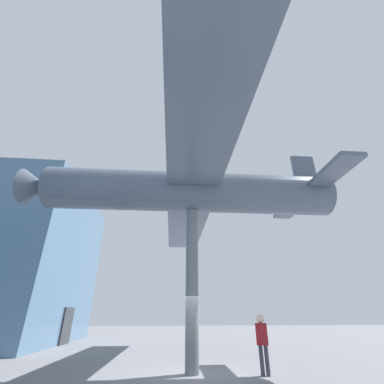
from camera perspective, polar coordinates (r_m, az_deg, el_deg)
The scene contains 4 objects.
ground_plane at distance 10.79m, azimuth 0.00°, elevation -35.52°, with size 80.00×80.00×0.00m, color slate.
support_pylon_central at distance 10.68m, azimuth 0.00°, elevation -19.41°, with size 0.50×0.50×6.02m.
suspended_airplane at distance 11.76m, azimuth -0.85°, elevation 0.08°, with size 21.05×14.18×3.09m.
visitor_person at distance 10.72m, azimuth 15.32°, elevation -28.91°, with size 0.34×0.45×1.87m.
Camera 1 is at (-10.58, 0.95, 1.89)m, focal length 24.00 mm.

